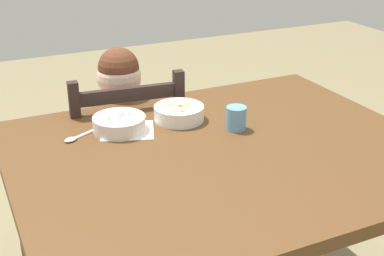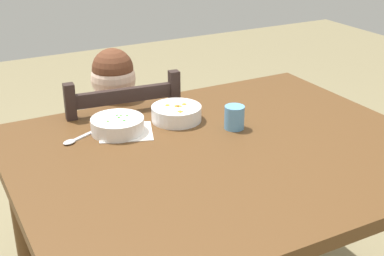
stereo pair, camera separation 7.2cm
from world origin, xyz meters
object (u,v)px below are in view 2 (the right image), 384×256
at_px(dining_chair, 120,174).
at_px(bowl_of_carrots, 176,113).
at_px(drinking_cup, 234,117).
at_px(dining_table, 223,177).
at_px(child_figure, 119,132).
at_px(spoon, 74,140).
at_px(bowl_of_peas, 118,125).

bearing_deg(dining_chair, bowl_of_carrots, -69.52).
bearing_deg(drinking_cup, dining_table, -133.66).
bearing_deg(bowl_of_carrots, dining_chair, 110.48).
bearing_deg(child_figure, bowl_of_carrots, -69.88).
bearing_deg(dining_chair, dining_table, -75.64).
xyz_separation_m(spoon, drinking_cup, (0.50, -0.15, 0.03)).
height_order(dining_table, bowl_of_peas, bowl_of_peas).
relative_size(dining_chair, drinking_cup, 11.48).
bearing_deg(child_figure, dining_table, -75.93).
height_order(bowl_of_carrots, spoon, bowl_of_carrots).
distance_m(dining_chair, child_figure, 0.19).
bearing_deg(bowl_of_peas, dining_chair, 71.28).
bearing_deg(dining_table, bowl_of_peas, 133.14).
bearing_deg(drinking_cup, child_figure, 118.98).
bearing_deg(dining_table, bowl_of_carrots, 96.93).
distance_m(bowl_of_peas, drinking_cup, 0.38).
bearing_deg(child_figure, spoon, -130.93).
xyz_separation_m(child_figure, bowl_of_carrots, (0.11, -0.29, 0.16)).
xyz_separation_m(dining_table, child_figure, (-0.14, 0.55, -0.03)).
height_order(spoon, drinking_cup, drinking_cup).
bearing_deg(dining_table, spoon, 146.19).
height_order(dining_chair, bowl_of_peas, dining_chair).
height_order(bowl_of_peas, bowl_of_carrots, same).
distance_m(dining_table, bowl_of_peas, 0.38).
bearing_deg(bowl_of_carrots, spoon, 179.97).
height_order(child_figure, bowl_of_peas, child_figure).
relative_size(bowl_of_carrots, spoon, 1.31).
bearing_deg(spoon, dining_chair, 50.44).
xyz_separation_m(dining_table, bowl_of_carrots, (-0.03, 0.26, 0.13)).
xyz_separation_m(child_figure, bowl_of_peas, (-0.11, -0.29, 0.16)).
height_order(bowl_of_peas, spoon, bowl_of_peas).
distance_m(dining_table, child_figure, 0.57).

